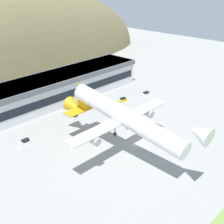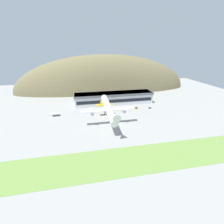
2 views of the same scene
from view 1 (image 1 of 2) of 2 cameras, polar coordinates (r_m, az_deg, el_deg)
name	(u,v)px [view 1 (image 1 of 2)]	position (r m, az deg, el deg)	size (l,w,h in m)	color
ground_plane	(139,144)	(99.61, 5.00, -5.78)	(327.64, 327.64, 0.00)	#9E9E99
terminal_building	(60,85)	(131.90, -9.45, 4.82)	(77.47, 16.87, 11.18)	silver
cargo_airplane	(124,118)	(88.03, 2.21, -1.02)	(38.91, 51.12, 12.63)	silver
service_car_0	(25,142)	(102.39, -15.59, -5.33)	(4.15, 1.83, 1.66)	silver
service_car_1	(146,94)	(137.72, 6.32, 3.35)	(4.70, 2.25, 1.63)	silver
service_car_2	(75,117)	(116.02, -6.76, -0.86)	(3.88, 2.13, 1.68)	silver
service_car_3	(123,100)	(130.55, 1.97, 2.26)	(4.33, 2.14, 1.53)	gold
traffic_cone_0	(121,109)	(122.24, 1.68, 0.47)	(0.52, 0.52, 0.58)	orange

